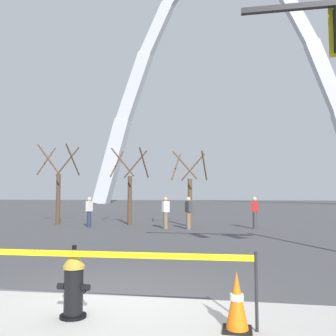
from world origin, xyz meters
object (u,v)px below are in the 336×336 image
object	(u,v)px
monument_arch	(226,88)
pedestrian_near_trees	(255,212)
traffic_cone_by_hydrant	(237,302)
pedestrian_walking_right	(89,212)
fire_hydrant	(74,283)
pedestrian_standing_center	(189,213)
pedestrian_walking_left	(166,213)

from	to	relation	value
monument_arch	pedestrian_near_trees	distance (m)	56.50
traffic_cone_by_hydrant	pedestrian_walking_right	bearing A→B (deg)	119.16
pedestrian_walking_right	pedestrian_near_trees	size ratio (longest dim) A/B	1.00
pedestrian_walking_right	fire_hydrant	bearing A→B (deg)	-68.24
traffic_cone_by_hydrant	fire_hydrant	bearing A→B (deg)	177.63
pedestrian_standing_center	pedestrian_walking_right	size ratio (longest dim) A/B	1.00
pedestrian_standing_center	pedestrian_near_trees	world-z (taller)	same
pedestrian_walking_left	pedestrian_standing_center	xyz separation A→B (m)	(1.15, 0.03, 0.00)
pedestrian_walking_left	pedestrian_walking_right	size ratio (longest dim) A/B	1.00
pedestrian_walking_right	monument_arch	bearing A→B (deg)	83.88
monument_arch	pedestrian_near_trees	xyz separation A→B (m)	(2.82, -52.15, -21.57)
pedestrian_walking_left	pedestrian_near_trees	distance (m)	4.50
traffic_cone_by_hydrant	pedestrian_standing_center	bearing A→B (deg)	99.91
pedestrian_walking_right	pedestrian_near_trees	bearing A→B (deg)	5.55
fire_hydrant	traffic_cone_by_hydrant	distance (m)	2.21
fire_hydrant	pedestrian_near_trees	xyz separation A→B (m)	(3.09, 14.41, 0.35)
traffic_cone_by_hydrant	pedestrian_standing_center	distance (m)	13.77
monument_arch	pedestrian_standing_center	bearing A→B (deg)	-90.46
pedestrian_walking_left	pedestrian_near_trees	bearing A→B (deg)	12.46
fire_hydrant	pedestrian_standing_center	distance (m)	13.48
fire_hydrant	traffic_cone_by_hydrant	world-z (taller)	fire_hydrant
pedestrian_walking_left	pedestrian_standing_center	distance (m)	1.15
monument_arch	pedestrian_walking_right	size ratio (longest dim) A/B	33.41
monument_arch	pedestrian_walking_left	world-z (taller)	monument_arch
traffic_cone_by_hydrant	pedestrian_walking_left	xyz separation A→B (m)	(-3.52, 13.53, 0.46)
pedestrian_standing_center	pedestrian_walking_right	world-z (taller)	same
monument_arch	pedestrian_standing_center	xyz separation A→B (m)	(-0.42, -53.08, -21.57)
fire_hydrant	pedestrian_standing_center	size ratio (longest dim) A/B	0.62
pedestrian_standing_center	traffic_cone_by_hydrant	bearing A→B (deg)	-80.09
pedestrian_walking_right	pedestrian_near_trees	xyz separation A→B (m)	(8.51, 0.83, 0.00)
monument_arch	pedestrian_near_trees	world-z (taller)	monument_arch
traffic_cone_by_hydrant	pedestrian_walking_left	bearing A→B (deg)	104.58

